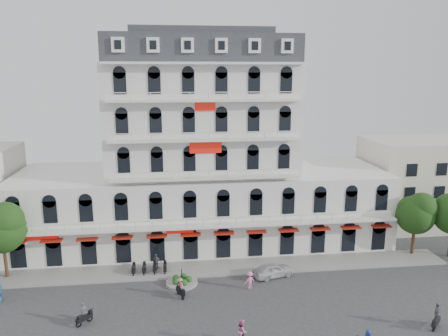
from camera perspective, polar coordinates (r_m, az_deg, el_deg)
ground at (r=40.80m, az=-0.85°, el=-18.48°), size 120.00×120.00×0.00m
sidewalk at (r=48.67m, az=-2.01°, el=-12.97°), size 53.00×4.00×0.16m
main_building at (r=54.05m, az=-2.91°, el=0.69°), size 45.00×15.00×25.80m
flank_building_east at (r=66.02m, az=23.96°, el=-1.74°), size 14.00×10.00×12.00m
traffic_island at (r=45.77m, az=-5.54°, el=-14.52°), size 3.20×3.20×1.60m
parked_scooter_row at (r=48.46m, az=-9.70°, el=-13.38°), size 4.40×1.80×1.10m
tree_west_inner at (r=49.94m, az=-27.00°, el=-6.78°), size 4.76×4.76×8.25m
tree_east_inner at (r=54.96m, az=23.81°, el=-5.30°), size 4.40×4.37×7.57m
parked_car at (r=47.06m, az=6.42°, el=-13.09°), size 4.66×2.91×1.48m
rider_west at (r=40.73m, az=-17.83°, el=-17.78°), size 1.30×1.32×2.00m
rider_southwest at (r=36.16m, az=2.39°, el=-20.67°), size 0.78×1.70×2.35m
rider_northeast at (r=42.15m, az=26.04°, el=-16.91°), size 1.34×1.28×2.36m
rider_center at (r=43.10m, az=-5.72°, el=-15.21°), size 0.87×1.63×1.95m
pedestrian_mid at (r=48.67m, az=-8.82°, el=-12.02°), size 1.16×0.68×1.85m
pedestrian_right at (r=44.46m, az=3.36°, el=-14.43°), size 1.30×1.06×1.76m
pedestrian_far at (r=47.43m, az=-27.20°, el=-14.13°), size 0.65×0.74×1.70m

